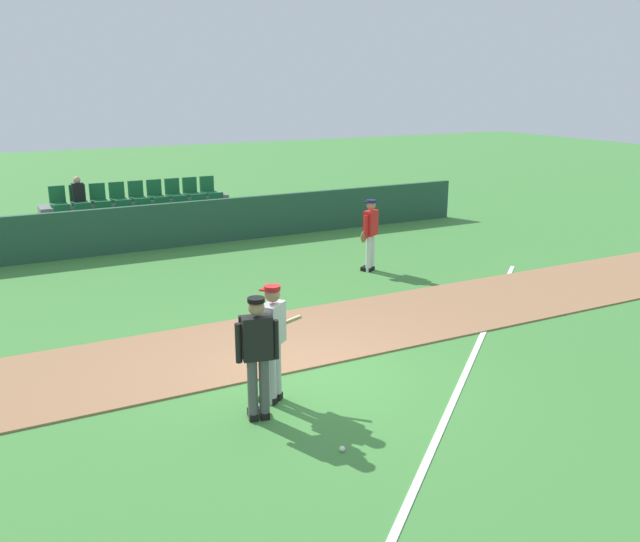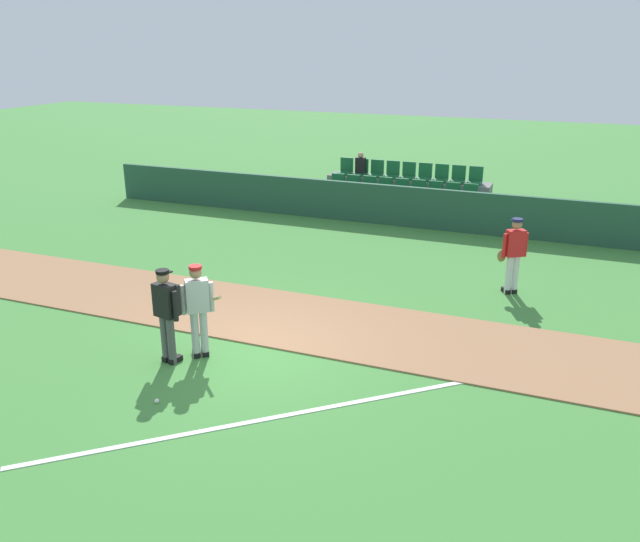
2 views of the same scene
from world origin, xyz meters
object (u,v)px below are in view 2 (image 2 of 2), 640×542
object	(u,v)px
runner_red_jersey	(513,253)
batter_grey_jersey	(198,308)
baseball	(157,401)
umpire_home_plate	(167,311)

from	to	relation	value
runner_red_jersey	batter_grey_jersey	bearing A→B (deg)	-132.43
runner_red_jersey	baseball	distance (m)	8.47
baseball	runner_red_jersey	bearing A→B (deg)	56.27
batter_grey_jersey	baseball	bearing A→B (deg)	-83.14
umpire_home_plate	runner_red_jersey	size ratio (longest dim) A/B	1.00
batter_grey_jersey	runner_red_jersey	world-z (taller)	same
umpire_home_plate	runner_red_jersey	world-z (taller)	same
umpire_home_plate	runner_red_jersey	xyz separation A→B (m)	(5.27, 5.72, -0.04)
umpire_home_plate	baseball	bearing A→B (deg)	-64.87
runner_red_jersey	baseball	world-z (taller)	runner_red_jersey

